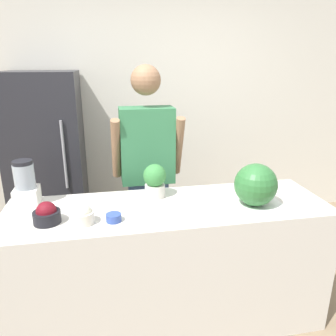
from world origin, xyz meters
The scene contains 11 objects.
wall_back centered at (0.00, 1.97, 1.30)m, with size 8.00×0.06×2.60m.
counter_island centered at (0.00, 0.32, 0.45)m, with size 2.10×0.64×0.89m.
refrigerator centered at (-0.94, 1.58, 0.85)m, with size 0.67×0.71×1.71m.
person centered at (-0.06, 0.93, 0.91)m, with size 0.56×0.28×1.77m.
cutting_board centered at (0.57, 0.20, 0.90)m, with size 0.32×0.26×0.01m.
watermelon centered at (0.54, 0.21, 1.04)m, with size 0.27×0.27×0.27m.
bowl_cherries centered at (-0.74, 0.23, 0.94)m, with size 0.16×0.16×0.13m.
bowl_cream centered at (-0.54, 0.18, 0.94)m, with size 0.13×0.13×0.13m.
bowl_small_blue centered at (-0.36, 0.17, 0.91)m, with size 0.09×0.09×0.05m.
blender centered at (-0.90, 0.51, 1.03)m, with size 0.15×0.15×0.30m.
potted_plant centered at (-0.07, 0.49, 1.01)m, with size 0.16×0.16×0.23m.
Camera 1 is at (-0.37, -1.59, 1.78)m, focal length 35.00 mm.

